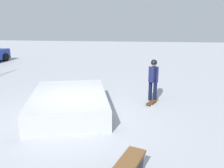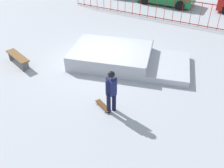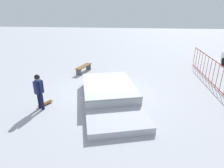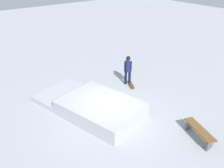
{
  "view_description": "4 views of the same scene",
  "coord_description": "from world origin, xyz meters",
  "px_view_note": "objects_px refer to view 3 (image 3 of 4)",
  "views": [
    {
      "loc": [
        -7.3,
        -2.06,
        3.2
      ],
      "look_at": [
        1.07,
        -1.1,
        0.9
      ],
      "focal_mm": 37.2,
      "sensor_mm": 36.0,
      "label": 1
    },
    {
      "loc": [
        5.14,
        -8.73,
        6.22
      ],
      "look_at": [
        1.8,
        -2.41,
        1.0
      ],
      "focal_mm": 40.3,
      "sensor_mm": 36.0,
      "label": 2
    },
    {
      "loc": [
        9.73,
        1.38,
        4.68
      ],
      "look_at": [
        0.02,
        0.51,
        0.6
      ],
      "focal_mm": 31.4,
      "sensor_mm": 36.0,
      "label": 3
    },
    {
      "loc": [
        -7.19,
        5.43,
        6.42
      ],
      "look_at": [
        1.09,
        -0.91,
        0.9
      ],
      "focal_mm": 37.65,
      "sensor_mm": 36.0,
      "label": 4
    }
  ],
  "objects_px": {
    "skater": "(39,89)",
    "skateboard": "(45,104)",
    "skate_ramp": "(110,95)",
    "park_bench": "(84,67)"
  },
  "relations": [
    {
      "from": "skate_ramp",
      "to": "skateboard",
      "type": "xyz_separation_m",
      "value": [
        0.81,
        -3.12,
        -0.24
      ]
    },
    {
      "from": "skate_ramp",
      "to": "skateboard",
      "type": "relative_size",
      "value": 7.32
    },
    {
      "from": "skate_ramp",
      "to": "skateboard",
      "type": "height_order",
      "value": "skate_ramp"
    },
    {
      "from": "skater",
      "to": "park_bench",
      "type": "relative_size",
      "value": 1.05
    },
    {
      "from": "skater",
      "to": "skateboard",
      "type": "height_order",
      "value": "skater"
    },
    {
      "from": "skate_ramp",
      "to": "skater",
      "type": "xyz_separation_m",
      "value": [
        1.17,
        -3.15,
        0.69
      ]
    },
    {
      "from": "skater",
      "to": "skateboard",
      "type": "xyz_separation_m",
      "value": [
        -0.37,
        0.03,
        -0.93
      ]
    },
    {
      "from": "skater",
      "to": "skateboard",
      "type": "distance_m",
      "value": 1.0
    },
    {
      "from": "skater",
      "to": "park_bench",
      "type": "height_order",
      "value": "skater"
    },
    {
      "from": "skate_ramp",
      "to": "skateboard",
      "type": "distance_m",
      "value": 3.23
    }
  ]
}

